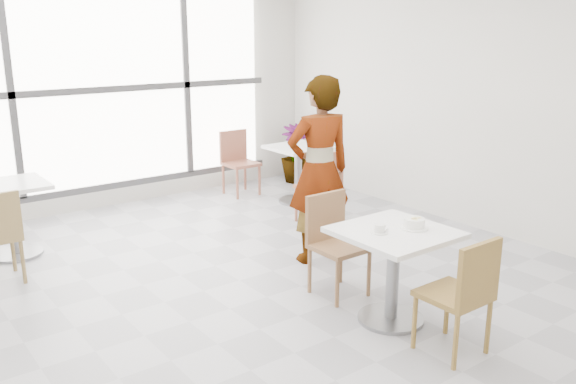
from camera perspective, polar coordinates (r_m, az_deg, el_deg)
floor at (r=5.26m, az=-2.00°, el=-9.88°), size 7.00×7.00×0.00m
wall_back at (r=7.92m, az=-17.02°, el=9.30°), size 6.00×0.00×6.00m
wall_right at (r=6.96m, az=18.75°, el=8.42°), size 0.00×7.00×7.00m
window at (r=7.86m, az=-16.85°, el=9.27°), size 4.60×0.07×2.52m
main_table at (r=4.73m, az=9.93°, el=-6.18°), size 0.80×0.80×0.75m
chair_near at (r=4.35m, az=16.29°, el=-8.85°), size 0.42×0.42×0.87m
chair_far at (r=5.20m, az=4.31°, el=-4.25°), size 0.42×0.42×0.87m
oatmeal_bowl at (r=4.70m, az=11.86°, el=-2.90°), size 0.21×0.21×0.09m
coffee_cup at (r=4.56m, az=8.64°, el=-3.48°), size 0.16×0.13×0.07m
person at (r=5.79m, az=2.95°, el=2.03°), size 0.74×0.56×1.82m
bg_table_left at (r=6.61m, az=-24.71°, el=-1.48°), size 0.70×0.70×0.75m
bg_table_right at (r=7.90m, az=0.97°, el=2.48°), size 0.70×0.70×0.75m
bg_chair_right_near at (r=6.99m, az=3.27°, el=0.89°), size 0.42×0.42×0.87m
bg_chair_right_far at (r=8.35m, az=-4.78°, el=3.23°), size 0.42×0.42×0.87m
plant_right at (r=8.99m, az=0.78°, el=3.66°), size 0.52×0.52×0.85m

